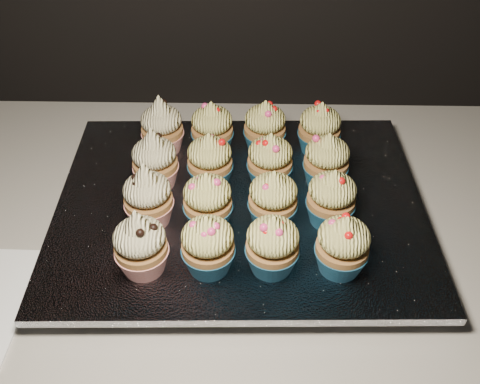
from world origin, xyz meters
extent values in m
cube|color=beige|center=(0.00, 1.70, 0.88)|extent=(2.44, 0.64, 0.04)
cube|color=black|center=(0.00, 1.70, 0.91)|extent=(0.46, 0.36, 0.02)
cube|color=silver|center=(0.00, 1.70, 0.93)|extent=(0.50, 0.40, 0.01)
cone|color=red|center=(-0.11, 1.58, 0.95)|extent=(0.06, 0.06, 0.03)
ellipsoid|color=beige|center=(-0.11, 1.58, 0.99)|extent=(0.06, 0.06, 0.04)
cone|color=beige|center=(-0.11, 1.58, 1.02)|extent=(0.03, 0.03, 0.03)
cone|color=#195377|center=(-0.03, 1.58, 0.95)|extent=(0.06, 0.06, 0.03)
ellipsoid|color=#E7DC74|center=(-0.03, 1.58, 0.99)|extent=(0.06, 0.06, 0.04)
cone|color=#E7DC74|center=(-0.03, 1.58, 1.01)|extent=(0.03, 0.03, 0.02)
cone|color=#195377|center=(0.04, 1.59, 0.95)|extent=(0.06, 0.06, 0.03)
ellipsoid|color=#E7DC74|center=(0.04, 1.59, 0.99)|extent=(0.06, 0.06, 0.04)
cone|color=#E7DC74|center=(0.04, 1.59, 1.01)|extent=(0.03, 0.03, 0.02)
cone|color=#195377|center=(0.12, 1.59, 0.95)|extent=(0.06, 0.06, 0.03)
ellipsoid|color=#E7DC74|center=(0.12, 1.59, 0.99)|extent=(0.06, 0.06, 0.04)
cone|color=#E7DC74|center=(0.12, 1.59, 1.01)|extent=(0.03, 0.03, 0.02)
cone|color=red|center=(-0.11, 1.66, 0.95)|extent=(0.06, 0.06, 0.03)
ellipsoid|color=beige|center=(-0.11, 1.66, 0.99)|extent=(0.06, 0.06, 0.04)
cone|color=beige|center=(-0.11, 1.66, 1.02)|extent=(0.03, 0.03, 0.03)
cone|color=#195377|center=(-0.04, 1.66, 0.95)|extent=(0.06, 0.06, 0.03)
ellipsoid|color=#E7DC74|center=(-0.04, 1.66, 0.99)|extent=(0.06, 0.06, 0.04)
cone|color=#E7DC74|center=(-0.04, 1.66, 1.01)|extent=(0.03, 0.03, 0.02)
cone|color=#195377|center=(0.04, 1.66, 0.95)|extent=(0.06, 0.06, 0.03)
ellipsoid|color=#E7DC74|center=(0.04, 1.66, 0.99)|extent=(0.06, 0.06, 0.04)
cone|color=#E7DC74|center=(0.04, 1.66, 1.01)|extent=(0.03, 0.03, 0.02)
cone|color=#195377|center=(0.12, 1.67, 0.95)|extent=(0.06, 0.06, 0.03)
ellipsoid|color=#E7DC74|center=(0.12, 1.67, 0.99)|extent=(0.06, 0.06, 0.04)
cone|color=#E7DC74|center=(0.12, 1.67, 1.01)|extent=(0.03, 0.03, 0.02)
cone|color=red|center=(-0.11, 1.74, 0.95)|extent=(0.06, 0.06, 0.03)
ellipsoid|color=beige|center=(-0.11, 1.74, 0.99)|extent=(0.06, 0.06, 0.04)
cone|color=beige|center=(-0.11, 1.74, 1.02)|extent=(0.03, 0.03, 0.03)
cone|color=#195377|center=(-0.04, 1.74, 0.95)|extent=(0.06, 0.06, 0.03)
ellipsoid|color=#E7DC74|center=(-0.04, 1.74, 0.99)|extent=(0.06, 0.06, 0.04)
cone|color=#E7DC74|center=(-0.04, 1.74, 1.01)|extent=(0.03, 0.03, 0.02)
cone|color=#195377|center=(0.04, 1.74, 0.95)|extent=(0.06, 0.06, 0.03)
ellipsoid|color=#E7DC74|center=(0.04, 1.74, 0.99)|extent=(0.06, 0.06, 0.04)
cone|color=#E7DC74|center=(0.04, 1.74, 1.01)|extent=(0.03, 0.03, 0.02)
cone|color=#195377|center=(0.12, 1.74, 0.95)|extent=(0.06, 0.06, 0.03)
ellipsoid|color=#E7DC74|center=(0.12, 1.74, 0.99)|extent=(0.06, 0.06, 0.04)
cone|color=#E7DC74|center=(0.12, 1.74, 1.01)|extent=(0.03, 0.03, 0.02)
cone|color=red|center=(-0.11, 1.82, 0.95)|extent=(0.06, 0.06, 0.03)
ellipsoid|color=beige|center=(-0.11, 1.82, 0.99)|extent=(0.06, 0.06, 0.04)
cone|color=beige|center=(-0.11, 1.82, 1.02)|extent=(0.03, 0.03, 0.03)
cone|color=#195377|center=(-0.04, 1.82, 0.95)|extent=(0.06, 0.06, 0.03)
ellipsoid|color=#E7DC74|center=(-0.04, 1.82, 0.99)|extent=(0.06, 0.06, 0.04)
cone|color=#E7DC74|center=(-0.04, 1.82, 1.01)|extent=(0.03, 0.03, 0.02)
cone|color=#195377|center=(0.04, 1.82, 0.95)|extent=(0.06, 0.06, 0.03)
ellipsoid|color=#E7DC74|center=(0.04, 1.82, 0.99)|extent=(0.06, 0.06, 0.04)
cone|color=#E7DC74|center=(0.04, 1.82, 1.01)|extent=(0.03, 0.03, 0.02)
cone|color=#195377|center=(0.12, 1.82, 0.95)|extent=(0.06, 0.06, 0.03)
ellipsoid|color=#E7DC74|center=(0.12, 1.82, 0.99)|extent=(0.06, 0.06, 0.04)
cone|color=#E7DC74|center=(0.12, 1.82, 1.01)|extent=(0.03, 0.03, 0.02)
camera|label=1|loc=(0.01, 1.17, 1.43)|focal=40.00mm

